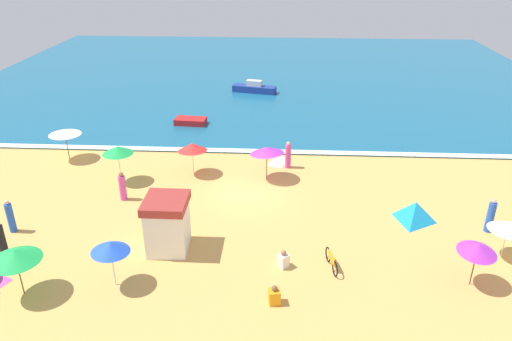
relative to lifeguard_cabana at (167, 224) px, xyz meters
name	(u,v)px	position (x,y,z in m)	size (l,w,h in m)	color
ground_plane	(246,194)	(3.30, 5.68, -1.38)	(60.00, 60.00, 0.00)	#E0A856
ocean_water	(265,74)	(3.30, 33.68, -1.33)	(60.00, 44.00, 0.10)	#196084
wave_breaker_foam	(253,151)	(3.30, 11.98, -1.27)	(57.00, 0.70, 0.01)	white
lifeguard_cabana	(167,224)	(0.00, 0.00, 0.00)	(2.00, 2.21, 2.70)	white
beach_umbrella_1	(509,226)	(15.82, 0.15, 0.32)	(2.23, 2.21, 2.01)	silver
beach_umbrella_2	(267,150)	(4.44, 7.88, 0.55)	(2.96, 2.97, 2.25)	#4C3823
beach_umbrella_3	(192,147)	(-0.25, 8.32, 0.46)	(2.41, 2.43, 2.16)	silver
beach_umbrella_4	(110,247)	(-1.73, -2.89, 0.57)	(2.17, 2.16, 2.21)	silver
beach_umbrella_5	(15,255)	(-5.42, -3.70, 0.59)	(2.87, 2.87, 2.22)	#4C3823
beach_umbrella_6	(478,248)	(13.66, -2.00, 0.50)	(2.18, 2.20, 2.17)	#4C3823
beach_umbrella_7	(65,132)	(-9.13, 10.12, 0.58)	(2.69, 2.69, 2.13)	#4C3823
beach_umbrella_8	(117,150)	(-4.53, 6.96, 0.73)	(2.26, 2.26, 2.35)	silver
beach_tent	(415,210)	(12.54, 3.46, -0.87)	(2.37, 2.65, 1.00)	#1999D8
parked_bicycle	(331,261)	(7.72, -1.14, -0.99)	(0.43, 1.79, 0.76)	black
beachgoer_0	(1,239)	(-7.76, -0.92, -0.53)	(0.49, 0.49, 1.80)	black
beachgoer_1	(490,216)	(16.01, 2.42, -0.51)	(0.52, 0.52, 1.85)	blue
beachgoer_2	(288,155)	(5.77, 9.59, -0.52)	(0.54, 0.54, 1.82)	#D84CA5
beachgoer_3	(283,260)	(5.54, -1.20, -1.00)	(0.60, 0.60, 0.89)	white
beachgoer_4	(10,217)	(-8.33, 1.03, -0.52)	(0.37, 0.37, 1.82)	blue
beachgoer_5	(122,187)	(-3.69, 4.70, -0.56)	(0.55, 0.55, 1.74)	#D84CA5
beachgoer_6	(274,296)	(5.19, -3.69, -1.01)	(0.54, 0.54, 0.87)	orange
beach_towel_2	(279,162)	(5.16, 10.42, -1.37)	(1.53, 2.02, 0.01)	white
small_boat_0	(191,121)	(-2.03, 17.21, -1.03)	(2.56, 1.50, 0.48)	red
small_boat_1	(254,88)	(2.56, 26.48, -0.87)	(4.33, 2.00, 1.17)	navy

